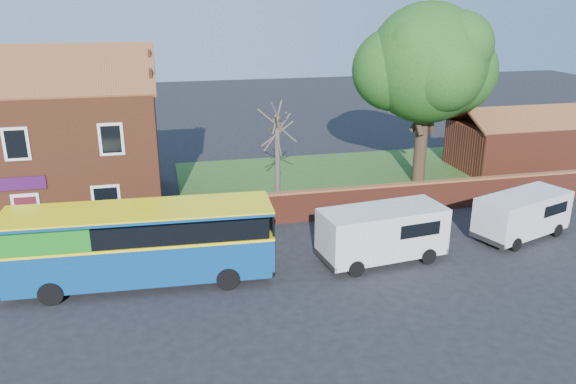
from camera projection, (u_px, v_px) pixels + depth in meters
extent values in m
plane|color=black|center=(195.00, 304.00, 20.62)|extent=(120.00, 120.00, 0.00)
cube|color=gray|center=(24.00, 255.00, 24.41)|extent=(18.00, 3.50, 0.12)
cube|color=slate|center=(15.00, 273.00, 22.79)|extent=(18.00, 0.15, 0.14)
cube|color=#426B28|center=(388.00, 176.00, 35.35)|extent=(26.00, 12.00, 0.04)
cube|color=brown|center=(38.00, 151.00, 28.67)|extent=(12.00, 8.00, 6.50)
cube|color=brown|center=(16.00, 71.00, 25.44)|extent=(12.30, 4.08, 2.16)
cube|color=brown|center=(33.00, 62.00, 29.13)|extent=(12.30, 4.08, 2.16)
cube|color=black|center=(16.00, 144.00, 24.52)|extent=(1.10, 0.06, 1.50)
cube|color=#4C0F19|center=(28.00, 219.00, 25.64)|extent=(0.95, 0.04, 2.10)
cube|color=silver|center=(28.00, 217.00, 25.64)|extent=(1.20, 0.06, 2.30)
cube|color=#370D3B|center=(22.00, 183.00, 25.08)|extent=(2.00, 0.06, 0.60)
cube|color=maroon|center=(434.00, 196.00, 29.58)|extent=(22.00, 0.30, 1.50)
cube|color=brown|center=(435.00, 182.00, 29.32)|extent=(22.00, 0.38, 0.10)
cube|color=maroon|center=(518.00, 146.00, 36.78)|extent=(8.00, 5.00, 3.00)
cube|color=brown|center=(535.00, 119.00, 34.96)|extent=(8.20, 2.56, 1.24)
cube|color=brown|center=(511.00, 111.00, 37.26)|extent=(8.20, 2.56, 1.24)
cube|color=navy|center=(142.00, 255.00, 21.84)|extent=(10.19, 3.00, 1.60)
cube|color=yellow|center=(140.00, 236.00, 21.58)|extent=(10.21, 3.03, 0.10)
cube|color=black|center=(139.00, 225.00, 21.42)|extent=(9.79, 3.01, 0.80)
cube|color=#1C801C|center=(48.00, 231.00, 20.87)|extent=(3.55, 2.72, 0.85)
cube|color=navy|center=(138.00, 212.00, 21.25)|extent=(10.19, 3.00, 0.14)
cube|color=yellow|center=(138.00, 210.00, 21.22)|extent=(10.23, 3.05, 0.06)
cylinder|color=black|center=(51.00, 293.00, 20.43)|extent=(0.92, 0.32, 0.91)
cylinder|color=black|center=(64.00, 265.00, 22.63)|extent=(0.92, 0.32, 0.91)
cylinder|color=black|center=(228.00, 279.00, 21.51)|extent=(0.92, 0.32, 0.91)
cylinder|color=black|center=(224.00, 253.00, 23.71)|extent=(0.92, 0.32, 0.91)
cube|color=silver|center=(382.00, 231.00, 23.66)|extent=(5.51, 2.74, 2.01)
cube|color=black|center=(431.00, 217.00, 24.32)|extent=(0.30, 1.79, 0.79)
cube|color=black|center=(433.00, 242.00, 24.79)|extent=(0.36, 2.11, 0.25)
cylinder|color=black|center=(356.00, 268.00, 22.54)|extent=(0.72, 0.30, 0.70)
cylinder|color=black|center=(335.00, 249.00, 24.32)|extent=(0.72, 0.30, 0.70)
cylinder|color=black|center=(428.00, 256.00, 23.63)|extent=(0.72, 0.30, 0.70)
cylinder|color=black|center=(403.00, 238.00, 25.41)|extent=(0.72, 0.30, 0.70)
cube|color=silver|center=(522.00, 213.00, 26.05)|extent=(5.12, 3.36, 1.81)
cube|color=black|center=(551.00, 199.00, 27.04)|extent=(0.61, 1.55, 0.71)
cube|color=black|center=(550.00, 219.00, 27.49)|extent=(0.72, 1.83, 0.23)
cylinder|color=black|center=(515.00, 244.00, 24.86)|extent=(0.67, 0.41, 0.63)
cylinder|color=black|center=(483.00, 231.00, 26.28)|extent=(0.67, 0.41, 0.63)
cylinder|color=black|center=(557.00, 230.00, 26.39)|extent=(0.67, 0.41, 0.63)
cylinder|color=black|center=(524.00, 218.00, 27.82)|extent=(0.67, 0.41, 0.63)
cylinder|color=black|center=(420.00, 147.00, 33.65)|extent=(0.76, 0.76, 4.38)
sphere|color=#2A661F|center=(427.00, 63.00, 32.04)|extent=(6.85, 6.85, 6.85)
sphere|color=#2A661F|center=(455.00, 72.00, 33.00)|extent=(4.95, 4.95, 4.95)
sphere|color=#2A661F|center=(393.00, 70.00, 32.31)|extent=(4.76, 4.76, 4.76)
cylinder|color=#4C4238|center=(277.00, 161.00, 29.79)|extent=(0.28, 0.28, 4.90)
cylinder|color=#4C4238|center=(277.00, 129.00, 29.22)|extent=(0.29, 2.39, 1.92)
cylinder|color=#4C4238|center=(277.00, 132.00, 29.28)|extent=(1.25, 1.76, 1.76)
cylinder|color=#4C4238|center=(277.00, 126.00, 29.16)|extent=(2.01, 0.92, 1.95)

